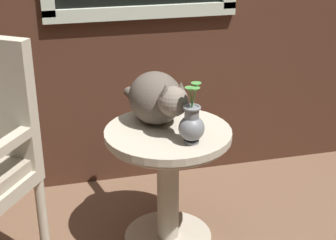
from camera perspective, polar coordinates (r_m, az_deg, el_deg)
wicker_side_table at (r=2.37m, az=-0.00°, el=-5.12°), size 0.58×0.58×0.60m
cat at (r=2.32m, az=-1.24°, el=2.46°), size 0.30×0.56×0.25m
pewter_vase_with_ivy at (r=2.14m, az=2.67°, el=-0.41°), size 0.11×0.11×0.26m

